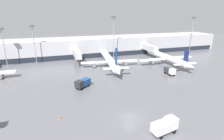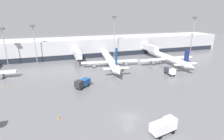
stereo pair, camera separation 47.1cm
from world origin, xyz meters
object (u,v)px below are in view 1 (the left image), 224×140
traffic_cone_0 (60,117)px  apron_light_mast_5 (2,36)px  parked_jet_1 (166,57)px  service_truck_0 (83,83)px  service_truck_2 (170,71)px  parked_jet_2 (110,60)px  apron_light_mast_3 (33,33)px  traffic_cone_1 (8,86)px  apron_light_mast_4 (114,26)px  service_truck_1 (165,126)px  apron_light_mast_1 (193,25)px

traffic_cone_0 → apron_light_mast_5: size_ratio=0.05×
parked_jet_1 → service_truck_0: parked_jet_1 is taller
traffic_cone_0 → service_truck_2: bearing=22.9°
parked_jet_2 → apron_light_mast_3: bearing=72.1°
traffic_cone_1 → apron_light_mast_3: size_ratio=0.03×
service_truck_0 → apron_light_mast_5: apron_light_mast_5 is taller
service_truck_0 → apron_light_mast_4: 39.36m
apron_light_mast_4 → service_truck_2: bearing=-68.5°
service_truck_1 → service_truck_2: 34.41m
apron_light_mast_4 → apron_light_mast_5: 46.20m
service_truck_1 → traffic_cone_0: size_ratio=7.05×
parked_jet_2 → service_truck_2: bearing=-127.0°
service_truck_0 → traffic_cone_1: 22.96m
apron_light_mast_5 → apron_light_mast_4: bearing=0.5°
service_truck_1 → apron_light_mast_5: 67.82m
traffic_cone_1 → service_truck_1: bearing=-46.1°
parked_jet_1 → service_truck_2: (-7.47, -12.88, -1.26)m
service_truck_2 → apron_light_mast_3: 56.93m
service_truck_2 → apron_light_mast_5: (-57.51, 28.50, 11.26)m
traffic_cone_1 → apron_light_mast_1: 93.32m
apron_light_mast_4 → parked_jet_1: bearing=-40.3°
traffic_cone_0 → apron_light_mast_4: apron_light_mast_4 is taller
parked_jet_2 → apron_light_mast_4: bearing=-18.7°
parked_jet_2 → apron_light_mast_4: 18.70m
traffic_cone_0 → parked_jet_2: bearing=57.0°
service_truck_0 → apron_light_mast_3: bearing=-106.4°
service_truck_2 → apron_light_mast_5: apron_light_mast_5 is taller
parked_jet_1 → apron_light_mast_1: 35.53m
parked_jet_1 → service_truck_2: parked_jet_1 is taller
apron_light_mast_4 → service_truck_0: bearing=-123.3°
service_truck_1 → traffic_cone_1: (-32.33, 33.56, -1.36)m
service_truck_1 → apron_light_mast_1: apron_light_mast_1 is taller
parked_jet_1 → apron_light_mast_1: apron_light_mast_1 is taller
service_truck_1 → apron_light_mast_3: bearing=104.4°
traffic_cone_0 → apron_light_mast_1: apron_light_mast_1 is taller
parked_jet_2 → apron_light_mast_4: apron_light_mast_4 is taller
service_truck_0 → traffic_cone_0: (-7.31, -14.67, -1.18)m
service_truck_2 → apron_light_mast_3: bearing=-125.4°
service_truck_2 → apron_light_mast_3: size_ratio=0.29×
apron_light_mast_3 → apron_light_mast_4: 35.31m
apron_light_mast_3 → apron_light_mast_5: apron_light_mast_3 is taller
service_truck_0 → apron_light_mast_5: size_ratio=0.33×
service_truck_0 → service_truck_2: service_truck_0 is taller
parked_jet_2 → apron_light_mast_3: (-29.31, 13.72, 10.66)m
service_truck_2 → apron_light_mast_1: apron_light_mast_1 is taller
apron_light_mast_1 → apron_light_mast_5: (-93.24, -2.00, -2.38)m
service_truck_1 → parked_jet_2: bearing=75.8°
parked_jet_2 → apron_light_mast_4: size_ratio=1.83×
service_truck_0 → service_truck_1: 27.80m
traffic_cone_1 → apron_light_mast_4: size_ratio=0.03×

